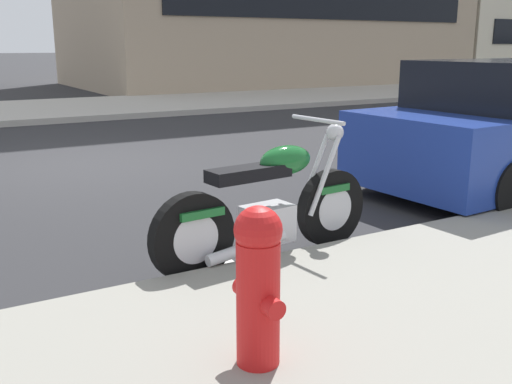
# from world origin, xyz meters

# --- Properties ---
(ground_plane) EXTENTS (260.00, 260.00, 0.00)m
(ground_plane) POSITION_xyz_m (0.00, 0.00, 0.00)
(ground_plane) COLOR #28282B
(sidewalk_far_curb) EXTENTS (120.00, 5.00, 0.14)m
(sidewalk_far_curb) POSITION_xyz_m (12.00, 7.42, 0.07)
(sidewalk_far_curb) COLOR #ADA89E
(sidewalk_far_curb) RESTS_ON ground
(parking_stall_stripe) EXTENTS (0.12, 2.20, 0.01)m
(parking_stall_stripe) POSITION_xyz_m (0.00, -4.32, 0.00)
(parking_stall_stripe) COLOR silver
(parking_stall_stripe) RESTS_ON ground
(parked_motorcycle) EXTENTS (2.06, 0.62, 1.14)m
(parked_motorcycle) POSITION_xyz_m (0.31, -4.82, 0.44)
(parked_motorcycle) COLOR black
(parked_motorcycle) RESTS_ON ground
(fire_hydrant) EXTENTS (0.24, 0.36, 0.83)m
(fire_hydrant) POSITION_xyz_m (-0.70, -6.35, 0.58)
(fire_hydrant) COLOR red
(fire_hydrant) RESTS_ON sidewalk_near_curb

